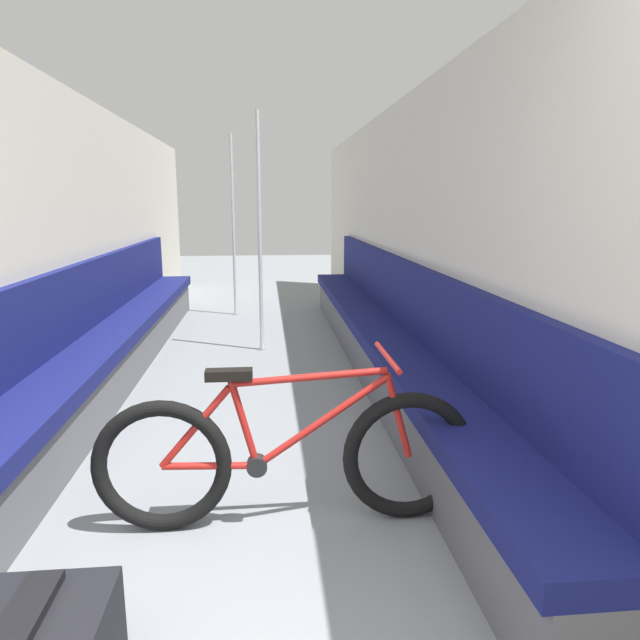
# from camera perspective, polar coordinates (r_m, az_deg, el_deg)

# --- Properties ---
(wall_left) EXTENTS (0.10, 10.90, 2.27)m
(wall_left) POSITION_cam_1_polar(r_m,az_deg,el_deg) (4.69, -24.20, 7.12)
(wall_left) COLOR beige
(wall_left) RESTS_ON ground
(wall_right) EXTENTS (0.10, 10.90, 2.27)m
(wall_right) POSITION_cam_1_polar(r_m,az_deg,el_deg) (4.61, 9.64, 7.91)
(wall_right) COLOR beige
(wall_right) RESTS_ON ground
(bench_seat_row_left) EXTENTS (0.43, 6.49, 0.97)m
(bench_seat_row_left) POSITION_cam_1_polar(r_m,az_deg,el_deg) (4.81, -20.50, -2.43)
(bench_seat_row_left) COLOR #5B5B60
(bench_seat_row_left) RESTS_ON ground
(bench_seat_row_right) EXTENTS (0.43, 6.49, 0.97)m
(bench_seat_row_right) POSITION_cam_1_polar(r_m,az_deg,el_deg) (4.74, 6.37, -1.94)
(bench_seat_row_right) COLOR #5B5B60
(bench_seat_row_right) RESTS_ON ground
(bicycle) EXTENTS (1.70, 0.46, 0.78)m
(bicycle) POSITION_cam_1_polar(r_m,az_deg,el_deg) (2.60, -3.30, -13.53)
(bicycle) COLOR black
(bicycle) RESTS_ON ground
(grab_pole_near) EXTENTS (0.08, 0.08, 2.25)m
(grab_pole_near) POSITION_cam_1_polar(r_m,az_deg,el_deg) (5.49, -6.05, 8.21)
(grab_pole_near) COLOR gray
(grab_pole_near) RESTS_ON ground
(grab_pole_far) EXTENTS (0.08, 0.08, 2.25)m
(grab_pole_far) POSITION_cam_1_polar(r_m,az_deg,el_deg) (7.33, -8.67, 9.02)
(grab_pole_far) COLOR gray
(grab_pole_far) RESTS_ON ground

